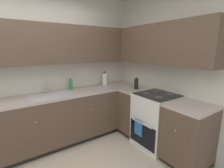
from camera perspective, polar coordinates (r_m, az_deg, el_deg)
The scene contains 14 objects.
wall_back at distance 3.06m, azimuth -28.16°, elevation 4.53°, with size 4.19×0.05×2.64m, color silver.
wall_right at distance 2.81m, azimuth 24.78°, elevation 4.26°, with size 0.05×3.25×2.64m, color silver.
lower_cabinets_back at distance 3.06m, azimuth -17.51°, elevation -11.75°, with size 2.03×0.62×0.87m.
countertop_back at distance 2.91m, azimuth -18.12°, elevation -3.64°, with size 3.23×0.60×0.04m, color #B7A89E.
lower_cabinets_right at distance 2.86m, azimuth 17.38°, elevation -13.47°, with size 0.62×1.56×0.87m.
countertop_right at distance 2.70m, azimuth 17.96°, elevation -4.85°, with size 0.60×1.56×0.03m.
oven_range at distance 2.96m, azimuth 15.15°, elevation -12.03°, with size 0.68×0.62×1.06m.
upper_cabinets_back at distance 2.90m, azimuth -23.16°, elevation 12.69°, with size 2.91×0.34×0.65m.
upper_cabinets_right at distance 2.94m, azimuth 14.67°, elevation 13.25°, with size 0.32×2.11×0.65m.
sink at distance 2.85m, azimuth -20.62°, elevation -4.61°, with size 0.68×0.40×0.10m.
faucet at distance 3.01m, azimuth -21.72°, elevation -0.59°, with size 0.07×0.16×0.21m.
soap_bottle at distance 3.13m, azimuth -14.27°, elevation -0.19°, with size 0.06×0.06×0.21m.
paper_towel_roll at distance 3.42m, azimuth -2.56°, elevation 1.74°, with size 0.11×0.11×0.30m.
oil_bottle at distance 3.10m, azimuth 8.48°, elevation 0.11°, with size 0.08×0.08×0.22m.
Camera 1 is at (-0.32, -1.43, 1.66)m, focal length 26.09 mm.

